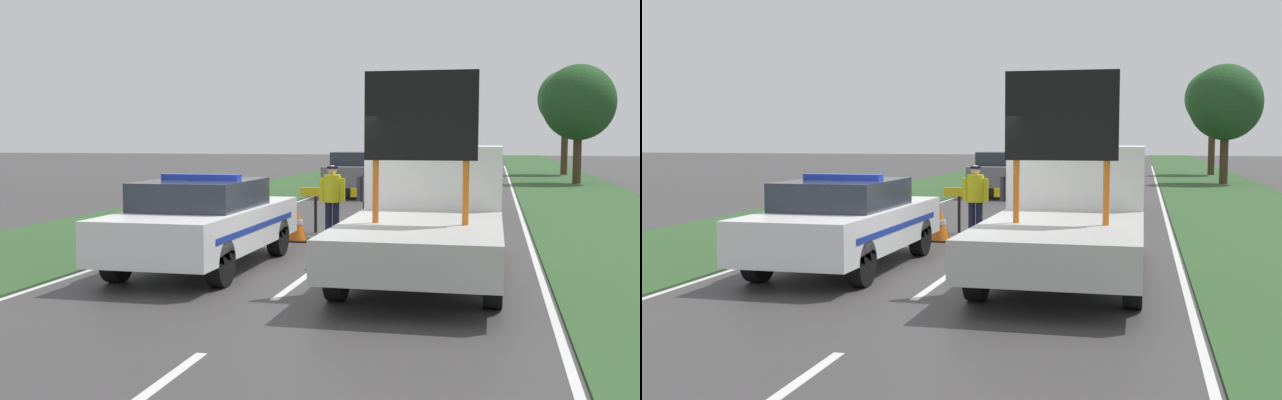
% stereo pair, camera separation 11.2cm
% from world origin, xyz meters
% --- Properties ---
extents(ground_plane, '(160.00, 160.00, 0.00)m').
position_xyz_m(ground_plane, '(0.00, 0.00, 0.00)').
color(ground_plane, '#3D3A3A').
extents(lane_markings, '(7.34, 63.33, 0.01)m').
position_xyz_m(lane_markings, '(0.00, 15.14, 0.00)').
color(lane_markings, silver).
rests_on(lane_markings, ground).
extents(grass_verge_left, '(4.55, 120.00, 0.03)m').
position_xyz_m(grass_verge_left, '(-6.00, 20.00, 0.01)').
color(grass_verge_left, '#2D5128').
rests_on(grass_verge_left, ground).
extents(grass_verge_right, '(4.55, 120.00, 0.03)m').
position_xyz_m(grass_verge_right, '(6.00, 20.00, 0.01)').
color(grass_verge_right, '#2D5128').
rests_on(grass_verge_right, ground).
extents(police_car, '(1.92, 4.94, 1.59)m').
position_xyz_m(police_car, '(-1.86, 0.52, 0.78)').
color(police_car, white).
rests_on(police_car, ground).
extents(work_truck, '(2.29, 6.25, 3.13)m').
position_xyz_m(work_truck, '(1.86, 1.23, 1.02)').
color(work_truck, white).
rests_on(work_truck, ground).
extents(road_barrier, '(3.52, 0.08, 1.04)m').
position_xyz_m(road_barrier, '(0.29, 5.44, 0.87)').
color(road_barrier, black).
rests_on(road_barrier, ground).
extents(police_officer, '(0.57, 0.36, 1.59)m').
position_xyz_m(police_officer, '(-0.54, 4.57, 0.95)').
color(police_officer, '#191E38').
rests_on(police_officer, ground).
extents(pedestrian_civilian, '(0.60, 0.38, 1.66)m').
position_xyz_m(pedestrian_civilian, '(0.32, 4.44, 0.97)').
color(pedestrian_civilian, '#232326').
rests_on(pedestrian_civilian, ground).
extents(traffic_cone_near_police, '(0.52, 0.52, 0.71)m').
position_xyz_m(traffic_cone_near_police, '(-1.18, 3.99, 0.35)').
color(traffic_cone_near_police, black).
rests_on(traffic_cone_near_police, ground).
extents(traffic_cone_centre_front, '(0.43, 0.43, 0.60)m').
position_xyz_m(traffic_cone_centre_front, '(2.58, 4.57, 0.30)').
color(traffic_cone_centre_front, black).
rests_on(traffic_cone_centre_front, ground).
extents(queued_car_van_white, '(1.71, 4.57, 1.48)m').
position_xyz_m(queued_car_van_white, '(1.98, 10.34, 0.77)').
color(queued_car_van_white, silver).
rests_on(queued_car_van_white, ground).
extents(queued_car_suv_grey, '(1.92, 4.14, 1.64)m').
position_xyz_m(queued_car_suv_grey, '(-2.09, 16.30, 0.86)').
color(queued_car_suv_grey, slate).
rests_on(queued_car_suv_grey, ground).
extents(queued_car_sedan_silver, '(1.83, 4.52, 1.62)m').
position_xyz_m(queued_car_sedan_silver, '(-2.00, 23.62, 0.83)').
color(queued_car_sedan_silver, '#B2B2B7').
rests_on(queued_car_sedan_silver, ground).
extents(roadside_tree_near_left, '(3.11, 3.11, 6.02)m').
position_xyz_m(roadside_tree_near_left, '(6.77, 33.83, 4.35)').
color(roadside_tree_near_left, '#42301E').
rests_on(roadside_tree_near_left, ground).
extents(roadside_tree_near_right, '(3.33, 3.33, 5.54)m').
position_xyz_m(roadside_tree_near_right, '(6.61, 25.35, 3.77)').
color(roadside_tree_near_right, '#42301E').
rests_on(roadside_tree_near_right, ground).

